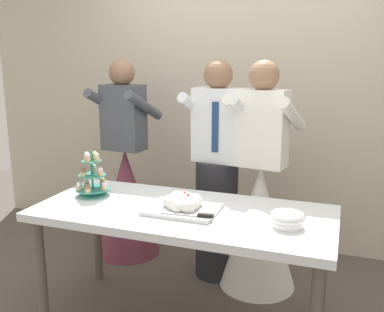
{
  "coord_description": "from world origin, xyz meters",
  "views": [
    {
      "loc": [
        0.89,
        -2.3,
        1.67
      ],
      "look_at": [
        0.01,
        0.15,
        1.07
      ],
      "focal_mm": 40.32,
      "sensor_mm": 36.0,
      "label": 1
    }
  ],
  "objects_px": {
    "cupcake_stand": "(92,178)",
    "main_cake_tray": "(182,204)",
    "person_bride": "(259,211)",
    "dessert_table": "(183,221)",
    "person_groom": "(217,183)",
    "person_guest": "(126,188)",
    "plate_stack": "(287,220)"
  },
  "relations": [
    {
      "from": "main_cake_tray",
      "to": "person_guest",
      "type": "relative_size",
      "value": 0.26
    },
    {
      "from": "cupcake_stand",
      "to": "person_bride",
      "type": "height_order",
      "value": "person_bride"
    },
    {
      "from": "dessert_table",
      "to": "person_bride",
      "type": "bearing_deg",
      "value": 62.21
    },
    {
      "from": "plate_stack",
      "to": "person_guest",
      "type": "bearing_deg",
      "value": 148.86
    },
    {
      "from": "person_guest",
      "to": "main_cake_tray",
      "type": "bearing_deg",
      "value": -45.3
    },
    {
      "from": "cupcake_stand",
      "to": "plate_stack",
      "type": "distance_m",
      "value": 1.3
    },
    {
      "from": "dessert_table",
      "to": "cupcake_stand",
      "type": "xyz_separation_m",
      "value": [
        -0.66,
        0.05,
        0.19
      ]
    },
    {
      "from": "plate_stack",
      "to": "main_cake_tray",
      "type": "bearing_deg",
      "value": 177.43
    },
    {
      "from": "person_groom",
      "to": "person_bride",
      "type": "relative_size",
      "value": 1.0
    },
    {
      "from": "person_groom",
      "to": "main_cake_tray",
      "type": "bearing_deg",
      "value": -89.67
    },
    {
      "from": "person_bride",
      "to": "person_guest",
      "type": "distance_m",
      "value": 1.2
    },
    {
      "from": "plate_stack",
      "to": "person_bride",
      "type": "height_order",
      "value": "person_bride"
    },
    {
      "from": "main_cake_tray",
      "to": "person_bride",
      "type": "distance_m",
      "value": 0.8
    },
    {
      "from": "dessert_table",
      "to": "cupcake_stand",
      "type": "relative_size",
      "value": 5.9
    },
    {
      "from": "dessert_table",
      "to": "person_guest",
      "type": "height_order",
      "value": "person_guest"
    },
    {
      "from": "cupcake_stand",
      "to": "person_groom",
      "type": "bearing_deg",
      "value": 44.23
    },
    {
      "from": "person_groom",
      "to": "person_bride",
      "type": "distance_m",
      "value": 0.38
    },
    {
      "from": "dessert_table",
      "to": "person_bride",
      "type": "xyz_separation_m",
      "value": [
        0.34,
        0.65,
        -0.12
      ]
    },
    {
      "from": "person_bride",
      "to": "person_guest",
      "type": "bearing_deg",
      "value": 171.62
    },
    {
      "from": "dessert_table",
      "to": "person_bride",
      "type": "relative_size",
      "value": 1.08
    },
    {
      "from": "cupcake_stand",
      "to": "main_cake_tray",
      "type": "xyz_separation_m",
      "value": [
        0.67,
        -0.09,
        -0.08
      ]
    },
    {
      "from": "main_cake_tray",
      "to": "person_groom",
      "type": "relative_size",
      "value": 0.26
    },
    {
      "from": "dessert_table",
      "to": "plate_stack",
      "type": "height_order",
      "value": "plate_stack"
    },
    {
      "from": "main_cake_tray",
      "to": "person_bride",
      "type": "relative_size",
      "value": 0.26
    },
    {
      "from": "dessert_table",
      "to": "plate_stack",
      "type": "relative_size",
      "value": 10.08
    },
    {
      "from": "plate_stack",
      "to": "cupcake_stand",
      "type": "bearing_deg",
      "value": 174.99
    },
    {
      "from": "dessert_table",
      "to": "person_guest",
      "type": "relative_size",
      "value": 1.08
    },
    {
      "from": "person_groom",
      "to": "person_guest",
      "type": "relative_size",
      "value": 1.0
    },
    {
      "from": "person_bride",
      "to": "main_cake_tray",
      "type": "bearing_deg",
      "value": -115.94
    },
    {
      "from": "person_guest",
      "to": "plate_stack",
      "type": "bearing_deg",
      "value": -31.14
    },
    {
      "from": "cupcake_stand",
      "to": "plate_stack",
      "type": "height_order",
      "value": "cupcake_stand"
    },
    {
      "from": "person_groom",
      "to": "person_guest",
      "type": "height_order",
      "value": "same"
    }
  ]
}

